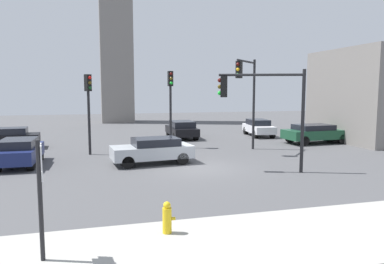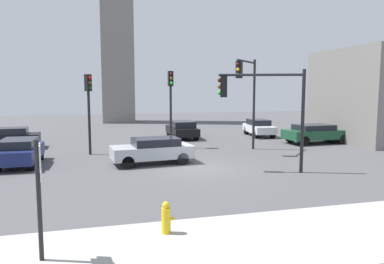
{
  "view_description": "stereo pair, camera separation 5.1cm",
  "coord_description": "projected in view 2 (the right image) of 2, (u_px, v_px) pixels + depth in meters",
  "views": [
    {
      "loc": [
        -4.99,
        -17.42,
        3.9
      ],
      "look_at": [
        0.12,
        1.75,
        1.64
      ],
      "focal_mm": 34.25,
      "sensor_mm": 36.0,
      "label": 1
    },
    {
      "loc": [
        -4.94,
        -17.43,
        3.9
      ],
      "look_at": [
        0.12,
        1.75,
        1.64
      ],
      "focal_mm": 34.25,
      "sensor_mm": 36.0,
      "label": 2
    }
  ],
  "objects": [
    {
      "name": "ground_plane",
      "position": [
        198.0,
        168.0,
        18.44
      ],
      "size": [
        89.54,
        89.54,
        0.0
      ],
      "primitive_type": "plane",
      "color": "#4C4C4F"
    },
    {
      "name": "sidewalk_corner",
      "position": [
        295.0,
        238.0,
        9.54
      ],
      "size": [
        32.23,
        3.79,
        0.15
      ],
      "primitive_type": "cube",
      "color": "#A8A59E",
      "rests_on": "ground_plane"
    },
    {
      "name": "direction_sign",
      "position": [
        39.0,
        189.0,
        7.96
      ],
      "size": [
        0.16,
        0.61,
        2.7
      ],
      "rotation": [
        0.0,
        0.0,
        0.13
      ],
      "color": "black",
      "rests_on": "ground_plane"
    },
    {
      "name": "traffic_light_0",
      "position": [
        247.0,
        86.0,
        22.84
      ],
      "size": [
        2.18,
        2.28,
        5.89
      ],
      "rotation": [
        0.0,
        0.0,
        -2.33
      ],
      "color": "black",
      "rests_on": "ground_plane"
    },
    {
      "name": "traffic_light_1",
      "position": [
        171.0,
        95.0,
        24.55
      ],
      "size": [
        0.34,
        0.47,
        5.18
      ],
      "rotation": [
        0.0,
        0.0,
        -1.51
      ],
      "color": "black",
      "rests_on": "ground_plane"
    },
    {
      "name": "traffic_light_2",
      "position": [
        89.0,
        99.0,
        21.95
      ],
      "size": [
        0.45,
        0.48,
        4.85
      ],
      "rotation": [
        0.0,
        0.0,
        -0.93
      ],
      "color": "black",
      "rests_on": "ground_plane"
    },
    {
      "name": "traffic_light_3",
      "position": [
        262.0,
        99.0,
        17.24
      ],
      "size": [
        3.86,
        1.54,
        4.88
      ],
      "rotation": [
        0.0,
        0.0,
        2.8
      ],
      "color": "black",
      "rests_on": "ground_plane"
    },
    {
      "name": "fire_hydrant",
      "position": [
        166.0,
        218.0,
        9.63
      ],
      "size": [
        0.34,
        0.24,
        0.85
      ],
      "color": "gold",
      "rests_on": "ground_plane"
    },
    {
      "name": "car_0",
      "position": [
        316.0,
        133.0,
        27.01
      ],
      "size": [
        4.81,
        2.32,
        1.4
      ],
      "rotation": [
        0.0,
        0.0,
        0.04
      ],
      "color": "#19472D",
      "rests_on": "ground_plane"
    },
    {
      "name": "car_1",
      "position": [
        182.0,
        129.0,
        29.86
      ],
      "size": [
        1.98,
        4.42,
        1.42
      ],
      "rotation": [
        0.0,
        0.0,
        1.56
      ],
      "color": "black",
      "rests_on": "ground_plane"
    },
    {
      "name": "car_2",
      "position": [
        20.0,
        151.0,
        18.96
      ],
      "size": [
        1.91,
        4.11,
        1.42
      ],
      "rotation": [
        0.0,
        0.0,
        1.55
      ],
      "color": "navy",
      "rests_on": "ground_plane"
    },
    {
      "name": "car_3",
      "position": [
        4.0,
        138.0,
        24.29
      ],
      "size": [
        4.58,
        2.08,
        1.42
      ],
      "rotation": [
        0.0,
        0.0,
        3.2
      ],
      "color": "black",
      "rests_on": "ground_plane"
    },
    {
      "name": "car_4",
      "position": [
        153.0,
        150.0,
        19.5
      ],
      "size": [
        4.4,
        2.29,
        1.38
      ],
      "rotation": [
        0.0,
        0.0,
        3.24
      ],
      "color": "#ADB2B7",
      "rests_on": "ground_plane"
    },
    {
      "name": "car_5",
      "position": [
        259.0,
        127.0,
        31.3
      ],
      "size": [
        2.17,
        4.32,
        1.42
      ],
      "rotation": [
        0.0,
        0.0,
        -1.69
      ],
      "color": "silver",
      "rests_on": "ground_plane"
    },
    {
      "name": "skyline_tower",
      "position": [
        116.0,
        11.0,
        43.99
      ],
      "size": [
        3.83,
        3.83,
        26.69
      ],
      "primitive_type": "cube",
      "color": "gray",
      "rests_on": "ground_plane"
    }
  ]
}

